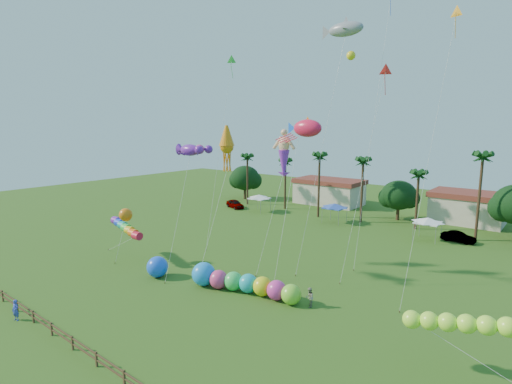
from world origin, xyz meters
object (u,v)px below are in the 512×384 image
Objects in this scene: spectator_a at (16,310)px; spectator_b at (309,297)px; car_b at (458,237)px; blue_ball at (157,267)px; caterpillar_inflatable at (241,283)px; car_a at (235,204)px.

spectator_b is (16.55, 16.15, 0.00)m from spectator_a.
car_b is 37.93m from blue_ball.
caterpillar_inflatable is at bearing 38.78° from spectator_a.
car_b is at bearing 46.95° from spectator_a.
caterpillar_inflatable is (-11.72, -29.49, 0.26)m from car_b.
blue_ball is at bearing -102.84° from spectator_b.
spectator_b is at bearing 173.44° from car_b.
spectator_b is 0.79× the size of blue_ball.
car_b is 1.94× the size of blue_ball.
spectator_b is 15.72m from blue_ball.
spectator_b is (-5.33, -28.17, 0.16)m from car_b.
car_b is at bearing 57.07° from blue_ball.
caterpillar_inflatable reaches higher than car_a.
car_a is 2.67× the size of spectator_b.
spectator_b reaches higher than car_b.
car_a is 1.09× the size of car_b.
caterpillar_inflatable is (25.22, -27.70, 0.17)m from car_a.
car_a is 0.41× the size of caterpillar_inflatable.
car_b is 0.37× the size of caterpillar_inflatable.
blue_ball is (-8.90, -2.34, 0.12)m from caterpillar_inflatable.
car_a is 36.98m from car_b.
car_b is at bearing -66.08° from car_a.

